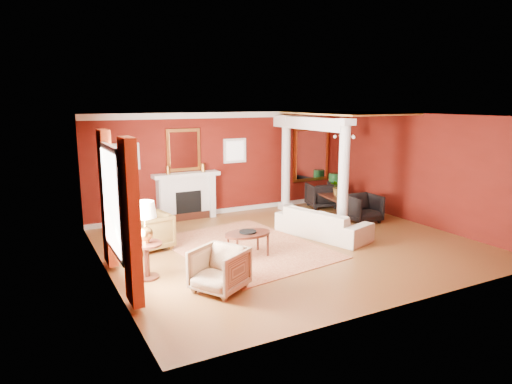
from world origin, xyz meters
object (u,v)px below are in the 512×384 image
armchair_stripe (219,268)px  armchair_leopard (149,230)px  sofa (323,218)px  side_table (145,227)px  dining_table (339,199)px  coffee_table (248,235)px

armchair_stripe → armchair_leopard: bearing=158.8°
sofa → armchair_leopard: 4.08m
armchair_leopard → armchair_stripe: size_ratio=1.06×
side_table → dining_table: size_ratio=0.96×
side_table → coffee_table: bearing=6.0°
sofa → coffee_table: bearing=82.7°
armchair_leopard → dining_table: armchair_leopard is taller
armchair_stripe → dining_table: bearing=92.3°
sofa → dining_table: 2.43m
side_table → armchair_stripe: bearing=-49.9°
armchair_leopard → side_table: size_ratio=0.61×
side_table → dining_table: side_table is taller
sofa → side_table: 4.51m
armchair_stripe → coffee_table: (1.24, 1.37, 0.05)m
armchair_leopard → armchair_stripe: (0.48, -2.78, -0.02)m
sofa → armchair_leopard: sofa is taller
sofa → armchair_stripe: sofa is taller
sofa → side_table: (-4.43, -0.67, 0.52)m
side_table → armchair_leopard: bearing=74.0°
armchair_leopard → coffee_table: bearing=41.0°
armchair_stripe → coffee_table: bearing=106.7°
sofa → dining_table: (1.77, 1.66, -0.03)m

